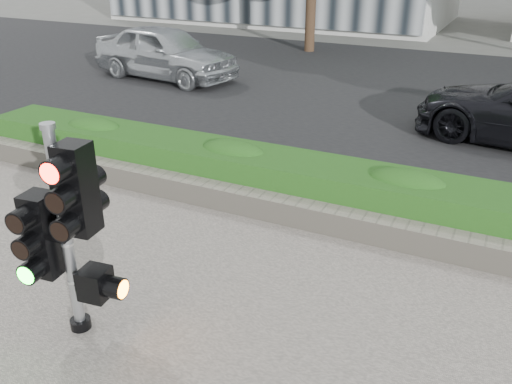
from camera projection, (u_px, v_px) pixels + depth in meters
ground at (220, 293)px, 6.20m from camera, size 120.00×120.00×0.00m
road at (407, 93)px, 14.34m from camera, size 60.00×13.00×0.02m
curb at (317, 187)px, 8.74m from camera, size 60.00×0.25×0.12m
stone_wall at (286, 210)px, 7.66m from camera, size 12.00×0.32×0.34m
hedge at (304, 182)px, 8.12m from camera, size 12.00×1.00×0.68m
traffic_signal at (69, 222)px, 5.11m from camera, size 0.78×0.61×2.20m
car_silver at (165, 52)px, 15.51m from camera, size 4.64×2.37×1.51m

